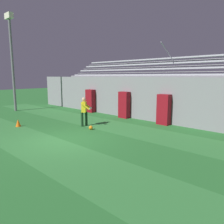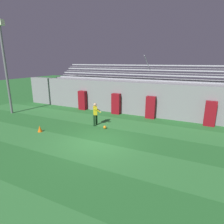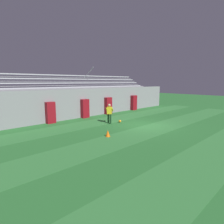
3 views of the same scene
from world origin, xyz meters
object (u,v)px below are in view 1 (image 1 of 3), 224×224
Objects in this scene: padding_pillar_gate_right at (164,110)px; floodlight_pole at (11,50)px; goalkeeper at (84,110)px; traffic_cone at (18,123)px; padding_pillar_gate_left at (124,105)px; soccer_ball at (91,128)px; padding_pillar_far_left at (90,101)px.

padding_pillar_gate_right is 0.23× the size of floodlight_pole.
traffic_cone is at bearing -134.54° from goalkeeper.
floodlight_pole is at bearing -155.66° from padding_pillar_gate_left.
goalkeeper is at bearing 160.14° from soccer_ball.
traffic_cone is (5.86, -2.35, -4.70)m from floodlight_pole.
padding_pillar_gate_left is at bearing 24.34° from floodlight_pole.
padding_pillar_gate_right and padding_pillar_far_left have the same top height.
padding_pillar_far_left is 1.08× the size of goalkeeper.
soccer_ball is at bearing -119.57° from padding_pillar_gate_right.
padding_pillar_far_left is (-3.53, 0.00, 0.00)m from padding_pillar_gate_left.
traffic_cone is (-5.78, -6.22, -0.69)m from padding_pillar_gate_right.
padding_pillar_far_left reaches higher than soccer_ball.
padding_pillar_gate_right reaches higher than goalkeeper.
floodlight_pole reaches higher than padding_pillar_gate_left.
padding_pillar_gate_left is 3.51m from goalkeeper.
goalkeeper is 7.59× the size of soccer_ball.
padding_pillar_far_left is 6.31m from traffic_cone.
padding_pillar_gate_right is at bearing 0.00° from padding_pillar_gate_left.
floodlight_pole is (-8.57, -3.87, 4.01)m from padding_pillar_gate_left.
traffic_cone is (0.83, -6.22, -0.69)m from padding_pillar_far_left.
goalkeeper is at bearing -90.50° from padding_pillar_gate_left.
padding_pillar_far_left is at bearing 37.59° from floodlight_pole.
padding_pillar_gate_left reaches higher than soccer_ball.
padding_pillar_far_left is at bearing 97.61° from traffic_cone.
padding_pillar_far_left is 8.21× the size of soccer_ball.
soccer_ball is (0.90, -3.84, -0.79)m from padding_pillar_gate_left.
padding_pillar_gate_right is at bearing 0.00° from padding_pillar_far_left.
padding_pillar_far_left is at bearing 180.00° from padding_pillar_gate_right.
soccer_ball is 0.52× the size of traffic_cone.
padding_pillar_far_left is 4.30× the size of traffic_cone.
soccer_ball is (-2.18, -3.84, -0.79)m from padding_pillar_gate_right.
goalkeeper is at bearing -45.03° from padding_pillar_far_left.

